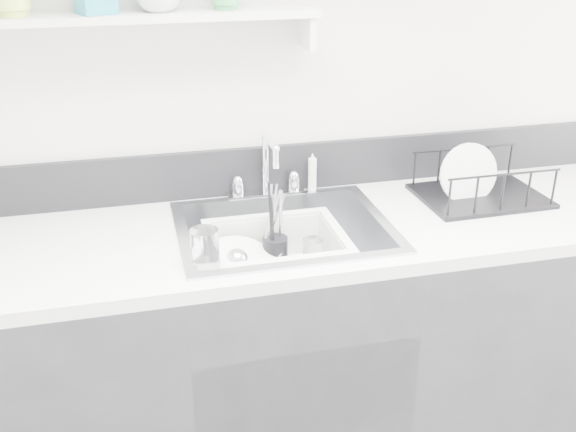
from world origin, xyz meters
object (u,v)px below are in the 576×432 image
object	(u,v)px
wash_tub	(276,259)
dish_rack	(482,178)
sink	(284,254)
counter_run	(284,353)

from	to	relation	value
wash_tub	dish_rack	distance (m)	0.74
wash_tub	sink	bearing A→B (deg)	41.53
sink	dish_rack	distance (m)	0.71
counter_run	dish_rack	bearing A→B (deg)	5.75
sink	wash_tub	xyz separation A→B (m)	(-0.03, -0.03, 0.00)
dish_rack	counter_run	bearing A→B (deg)	-175.37
wash_tub	dish_rack	bearing A→B (deg)	7.62
counter_run	sink	world-z (taller)	sink
sink	wash_tub	world-z (taller)	sink
dish_rack	wash_tub	bearing A→B (deg)	-173.51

